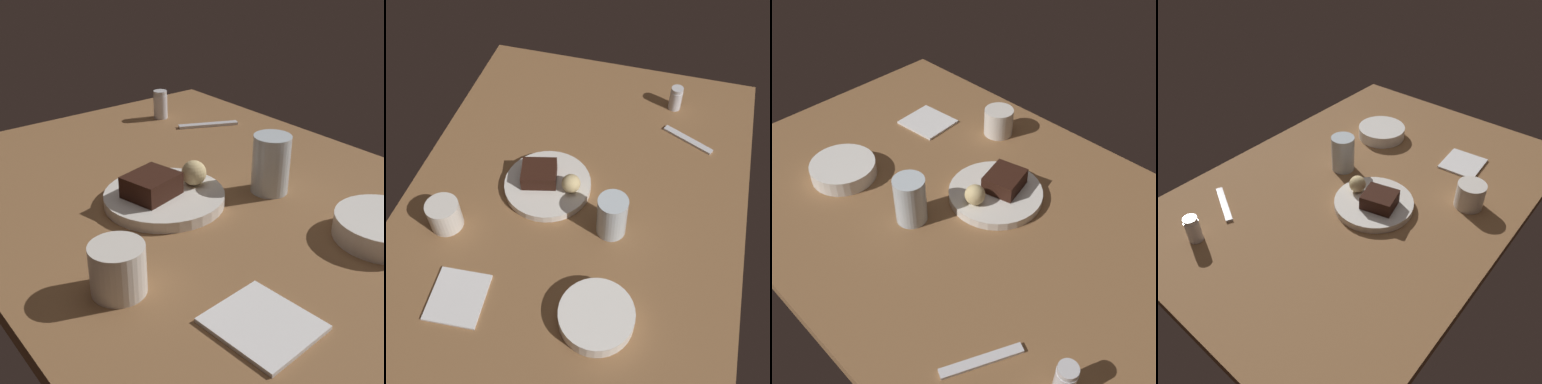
% 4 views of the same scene
% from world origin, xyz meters
% --- Properties ---
extents(dining_table, '(1.20, 0.84, 0.03)m').
position_xyz_m(dining_table, '(0.00, 0.00, 0.01)').
color(dining_table, brown).
rests_on(dining_table, ground).
extents(dessert_plate, '(0.22, 0.22, 0.02)m').
position_xyz_m(dessert_plate, '(-0.05, -0.08, 0.04)').
color(dessert_plate, white).
rests_on(dessert_plate, dining_table).
extents(chocolate_cake_slice, '(0.10, 0.10, 0.04)m').
position_xyz_m(chocolate_cake_slice, '(-0.06, -0.10, 0.07)').
color(chocolate_cake_slice, black).
rests_on(chocolate_cake_slice, dessert_plate).
extents(bread_roll, '(0.05, 0.05, 0.05)m').
position_xyz_m(bread_roll, '(-0.05, -0.01, 0.07)').
color(bread_roll, '#DBC184').
rests_on(bread_roll, dessert_plate).
extents(salt_shaker, '(0.04, 0.04, 0.07)m').
position_xyz_m(salt_shaker, '(-0.44, 0.19, 0.07)').
color(salt_shaker, silver).
rests_on(salt_shaker, dining_table).
extents(water_glass, '(0.07, 0.07, 0.11)m').
position_xyz_m(water_glass, '(0.03, 0.11, 0.09)').
color(water_glass, silver).
rests_on(water_glass, dining_table).
extents(side_bowl, '(0.16, 0.16, 0.04)m').
position_xyz_m(side_bowl, '(0.26, 0.13, 0.05)').
color(side_bowl, white).
rests_on(side_bowl, dining_table).
extents(coffee_cup, '(0.08, 0.08, 0.07)m').
position_xyz_m(coffee_cup, '(0.12, -0.27, 0.07)').
color(coffee_cup, silver).
rests_on(coffee_cup, dining_table).
extents(dessert_spoon, '(0.08, 0.14, 0.01)m').
position_xyz_m(dessert_spoon, '(-0.31, 0.25, 0.03)').
color(dessert_spoon, silver).
rests_on(dessert_spoon, dining_table).
extents(folded_napkin, '(0.14, 0.13, 0.01)m').
position_xyz_m(folded_napkin, '(0.29, -0.17, 0.03)').
color(folded_napkin, white).
rests_on(folded_napkin, dining_table).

